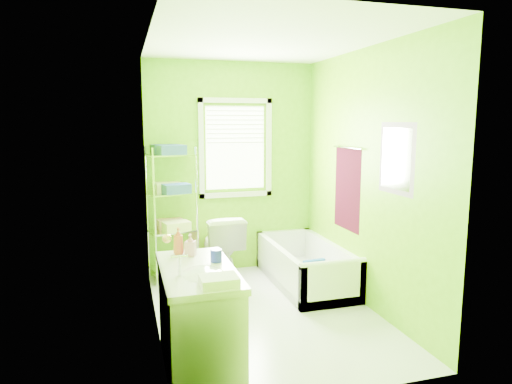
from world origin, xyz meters
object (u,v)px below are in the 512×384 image
object	(u,v)px
bathtub	(306,271)
vanity	(199,315)
toilet	(221,246)
wire_shelf_unit	(173,198)

from	to	relation	value
bathtub	vanity	bearing A→B (deg)	-135.45
vanity	bathtub	bearing A→B (deg)	44.55
toilet	vanity	size ratio (longest dim) A/B	0.75
wire_shelf_unit	vanity	bearing A→B (deg)	-91.10
vanity	wire_shelf_unit	xyz separation A→B (m)	(0.04, 2.10, 0.56)
toilet	wire_shelf_unit	size ratio (longest dim) A/B	0.49
bathtub	wire_shelf_unit	bearing A→B (deg)	156.05
vanity	wire_shelf_unit	world-z (taller)	wire_shelf_unit
bathtub	toilet	xyz separation A→B (m)	(-0.90, 0.49, 0.24)
toilet	vanity	distance (m)	2.03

